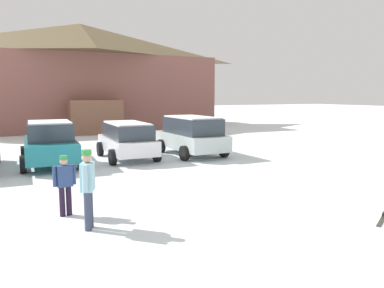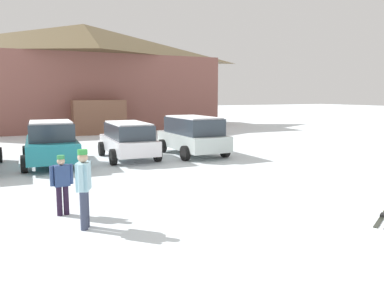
% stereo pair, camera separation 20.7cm
% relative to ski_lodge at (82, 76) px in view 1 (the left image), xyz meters
% --- Properties ---
extents(ground, '(160.00, 160.00, 0.00)m').
position_rel_ski_lodge_xyz_m(ground, '(-1.41, -28.63, -4.33)').
color(ground, white).
extents(ski_lodge, '(20.97, 12.25, 8.55)m').
position_rel_ski_lodge_xyz_m(ski_lodge, '(0.00, 0.00, 0.00)').
color(ski_lodge, brown).
rests_on(ski_lodge, ground).
extents(parked_teal_hatchback, '(2.39, 4.49, 1.75)m').
position_rel_ski_lodge_xyz_m(parked_teal_hatchback, '(-4.50, -16.74, -3.46)').
color(parked_teal_hatchback, teal).
rests_on(parked_teal_hatchback, ground).
extents(parked_white_suv, '(2.20, 4.09, 1.59)m').
position_rel_ski_lodge_xyz_m(parked_white_suv, '(-1.35, -16.71, -3.47)').
color(parked_white_suv, white).
rests_on(parked_white_suv, ground).
extents(parked_silver_wagon, '(2.23, 4.11, 1.79)m').
position_rel_ski_lodge_xyz_m(parked_silver_wagon, '(1.62, -17.04, -3.38)').
color(parked_silver_wagon, silver).
rests_on(parked_silver_wagon, ground).
extents(skier_teen_in_navy_coat, '(0.52, 0.24, 1.41)m').
position_rel_ski_lodge_xyz_m(skier_teen_in_navy_coat, '(-4.96, -23.56, -3.54)').
color(skier_teen_in_navy_coat, '#25172C').
rests_on(skier_teen_in_navy_coat, ground).
extents(skier_adult_in_blue_parka, '(0.37, 0.58, 1.67)m').
position_rel_ski_lodge_xyz_m(skier_adult_in_blue_parka, '(-4.66, -24.68, -3.39)').
color(skier_adult_in_blue_parka, '#363D55').
rests_on(skier_adult_in_blue_parka, ground).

